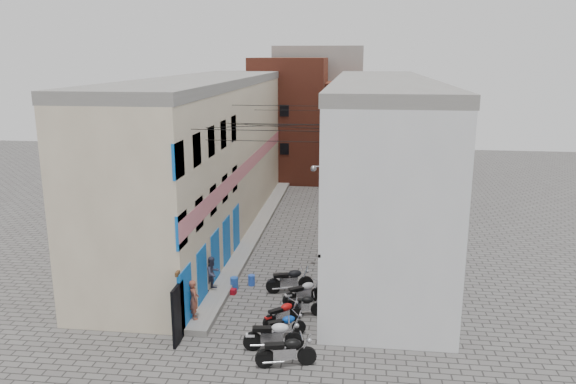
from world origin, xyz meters
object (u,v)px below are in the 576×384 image
at_px(motorcycle_g, 290,279).
at_px(red_crate, 232,291).
at_px(motorcycle_e, 303,304).
at_px(water_jug_near, 234,283).
at_px(water_jug_far, 252,280).
at_px(motorcycle_b, 273,334).
at_px(motorcycle_a, 286,350).
at_px(person_b, 212,273).
at_px(motorcycle_c, 284,325).
at_px(person_a, 194,299).
at_px(motorcycle_f, 304,291).
at_px(motorcycle_d, 283,312).

xyz_separation_m(motorcycle_g, red_crate, (-2.50, -0.55, -0.50)).
distance_m(motorcycle_e, water_jug_near, 3.99).
distance_m(water_jug_near, water_jug_far, 0.87).
bearing_deg(motorcycle_g, motorcycle_b, -17.48).
distance_m(motorcycle_e, motorcycle_g, 2.40).
xyz_separation_m(motorcycle_a, motorcycle_b, (-0.58, 1.01, 0.02)).
xyz_separation_m(motorcycle_e, person_b, (-4.10, 1.56, 0.49)).
xyz_separation_m(person_b, water_jug_near, (0.80, 0.67, -0.72)).
height_order(motorcycle_b, water_jug_far, motorcycle_b).
bearing_deg(motorcycle_c, person_a, -129.89).
distance_m(motorcycle_c, motorcycle_f, 3.02).
xyz_separation_m(motorcycle_d, motorcycle_e, (0.70, 0.86, -0.01)).
distance_m(motorcycle_d, water_jug_near, 4.05).
bearing_deg(motorcycle_e, water_jug_far, -144.15).
distance_m(motorcycle_a, motorcycle_b, 1.16).
distance_m(motorcycle_g, person_b, 3.39).
bearing_deg(water_jug_near, motorcycle_e, -33.94).
height_order(motorcycle_d, person_b, person_b).
distance_m(motorcycle_d, motorcycle_g, 3.12).
relative_size(motorcycle_g, person_b, 1.43).
distance_m(motorcycle_a, person_b, 6.68).
distance_m(motorcycle_d, water_jug_far, 4.11).
height_order(motorcycle_c, water_jug_near, motorcycle_c).
bearing_deg(motorcycle_g, motorcycle_e, 1.64).
distance_m(motorcycle_b, motorcycle_c, 1.00).
distance_m(motorcycle_a, motorcycle_e, 3.84).
bearing_deg(motorcycle_e, person_a, -80.75).
relative_size(motorcycle_d, motorcycle_f, 0.91).
distance_m(motorcycle_g, red_crate, 2.61).
bearing_deg(motorcycle_c, red_crate, -172.08).
bearing_deg(motorcycle_b, red_crate, -159.14).
distance_m(motorcycle_a, person_a, 4.72).
relative_size(motorcycle_a, red_crate, 5.65).
xyz_separation_m(motorcycle_f, water_jug_far, (-2.55, 1.64, -0.32)).
bearing_deg(motorcycle_f, person_b, -129.63).
bearing_deg(motorcycle_d, red_crate, -176.20).
height_order(motorcycle_g, water_jug_near, motorcycle_g).
bearing_deg(water_jug_far, person_a, -110.30).
height_order(motorcycle_c, water_jug_far, motorcycle_c).
bearing_deg(motorcycle_d, water_jug_far, 166.34).
bearing_deg(motorcycle_f, motorcycle_b, -43.38).
bearing_deg(water_jug_near, motorcycle_a, -62.72).
xyz_separation_m(motorcycle_c, motorcycle_d, (-0.19, 1.00, 0.00)).
bearing_deg(person_b, motorcycle_f, -64.15).
bearing_deg(motorcycle_g, motorcycle_c, -13.89).
xyz_separation_m(motorcycle_b, motorcycle_c, (0.25, 0.96, -0.12)).
bearing_deg(person_a, motorcycle_g, -71.15).
bearing_deg(person_a, motorcycle_e, -100.95).
height_order(motorcycle_b, motorcycle_f, motorcycle_b).
relative_size(motorcycle_d, motorcycle_e, 1.01).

